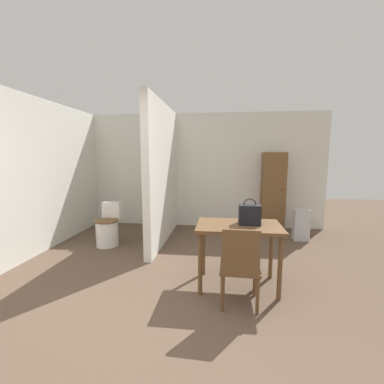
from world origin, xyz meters
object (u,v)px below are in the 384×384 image
wooden_cabinet (273,192)px  wooden_chair (240,265)px  handbag (250,214)px  toilet (108,228)px  space_heater (301,225)px  dining_table (239,233)px

wooden_cabinet → wooden_chair: bearing=-106.5°
handbag → toilet: bearing=152.6°
toilet → wooden_cabinet: wooden_cabinet is taller
toilet → space_heater: (3.48, 0.64, -0.01)m
space_heater → handbag: bearing=-122.0°
dining_table → wooden_chair: 0.49m
toilet → dining_table: bearing=-29.3°
handbag → space_heater: size_ratio=0.52×
dining_table → handbag: (0.12, 0.03, 0.23)m
toilet → space_heater: toilet is taller
dining_table → toilet: 2.55m
toilet → space_heater: size_ratio=1.24×
toilet → handbag: (2.33, -1.21, 0.58)m
toilet → space_heater: bearing=10.5°
wooden_chair → toilet: size_ratio=1.18×
dining_table → space_heater: (1.28, 1.88, -0.36)m
wooden_cabinet → handbag: bearing=-106.7°
dining_table → space_heater: 2.30m
dining_table → wooden_chair: bearing=-91.0°
wooden_chair → handbag: 0.65m
handbag → wooden_cabinet: bearing=73.3°
dining_table → space_heater: dining_table is taller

